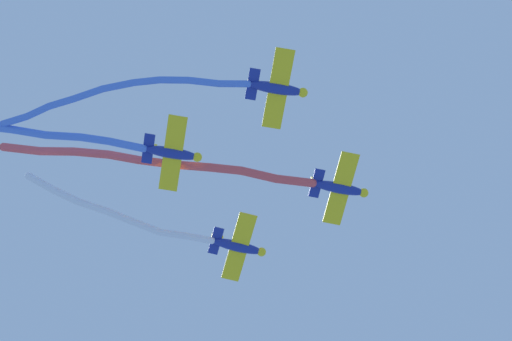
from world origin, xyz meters
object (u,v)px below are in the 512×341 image
object	(u,v)px
airplane_right_wing	(278,88)
airplane_slot	(173,153)
airplane_lead	(340,188)
airplane_left_wing	(239,247)

from	to	relation	value
airplane_right_wing	airplane_slot	bearing A→B (deg)	138.54
airplane_lead	airplane_left_wing	xyz separation A→B (m)	(10.93, -2.75, -0.40)
airplane_right_wing	airplane_slot	xyz separation A→B (m)	(10.92, -2.74, -0.50)
airplane_left_wing	airplane_slot	xyz separation A→B (m)	(2.73, 10.93, 0.20)
airplane_left_wing	airplane_slot	world-z (taller)	airplane_slot
airplane_lead	airplane_slot	world-z (taller)	airplane_lead
airplane_right_wing	airplane_slot	world-z (taller)	airplane_right_wing
airplane_lead	airplane_right_wing	size ratio (longest dim) A/B	0.99
airplane_slot	airplane_right_wing	bearing A→B (deg)	-42.04
airplane_lead	airplane_slot	xyz separation A→B (m)	(13.66, 8.19, -0.20)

